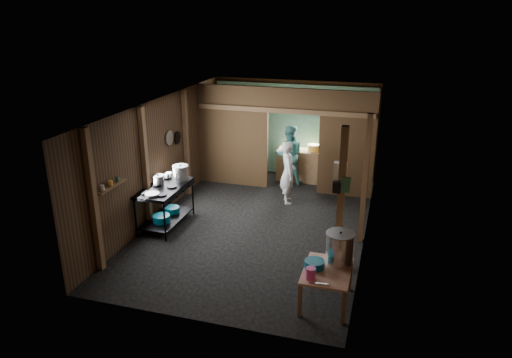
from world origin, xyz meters
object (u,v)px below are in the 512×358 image
(gas_range, at_px, (166,206))
(cook, at_px, (288,173))
(prep_table, at_px, (326,286))
(pink_bucket, at_px, (311,273))
(stock_pot, at_px, (340,248))
(stove_pot_large, at_px, (181,173))
(yellow_tub, at_px, (314,148))

(gas_range, height_order, cook, cook)
(prep_table, height_order, pink_bucket, pink_bucket)
(cook, bearing_deg, prep_table, -179.53)
(stock_pot, distance_m, pink_bucket, 0.72)
(gas_range, xyz_separation_m, prep_table, (3.71, -1.87, -0.15))
(prep_table, relative_size, stove_pot_large, 2.86)
(stock_pot, distance_m, cook, 3.92)
(gas_range, distance_m, cook, 2.98)
(yellow_tub, bearing_deg, cook, -101.43)
(stock_pot, bearing_deg, pink_bucket, -119.53)
(stock_pot, height_order, pink_bucket, stock_pot)
(prep_table, bearing_deg, stove_pot_large, 146.56)
(stock_pot, xyz_separation_m, yellow_tub, (-1.32, 5.15, 0.10))
(pink_bucket, bearing_deg, cook, 107.27)
(gas_range, height_order, prep_table, gas_range)
(prep_table, relative_size, stock_pot, 1.87)
(yellow_tub, xyz_separation_m, cook, (-0.32, -1.59, -0.19))
(prep_table, distance_m, stock_pot, 0.63)
(gas_range, bearing_deg, yellow_tub, 54.69)
(prep_table, xyz_separation_m, yellow_tub, (-1.18, 5.45, 0.64))
(pink_bucket, bearing_deg, yellow_tub, 99.59)
(stove_pot_large, distance_m, pink_bucket, 4.28)
(stove_pot_large, bearing_deg, cook, 36.59)
(prep_table, height_order, yellow_tub, yellow_tub)
(stock_pot, relative_size, pink_bucket, 2.93)
(gas_range, bearing_deg, cook, 41.86)
(gas_range, distance_m, pink_bucket, 4.14)
(stove_pot_large, height_order, yellow_tub, stove_pot_large)
(stove_pot_large, xyz_separation_m, pink_bucket, (3.33, -2.66, -0.36))
(gas_range, xyz_separation_m, stove_pot_large, (0.17, 0.47, 0.60))
(pink_bucket, relative_size, yellow_tub, 0.57)
(prep_table, relative_size, cook, 0.67)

